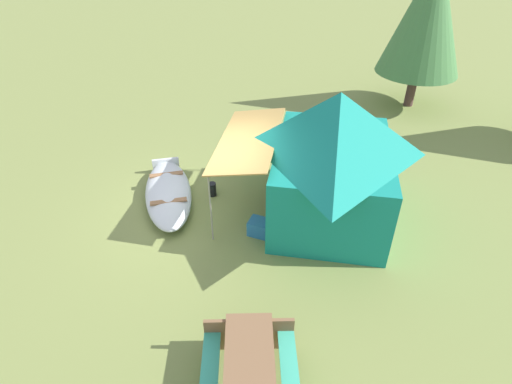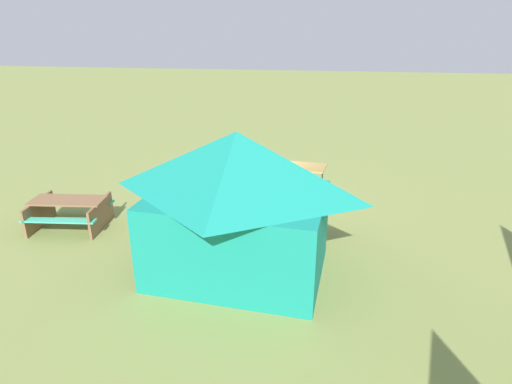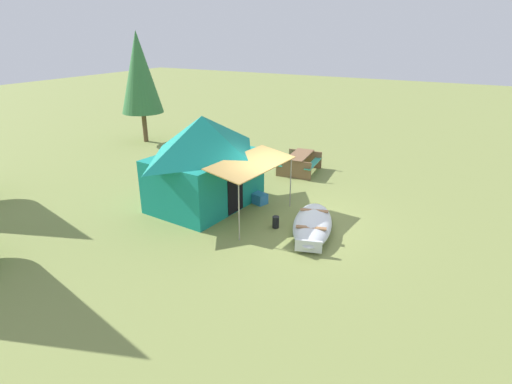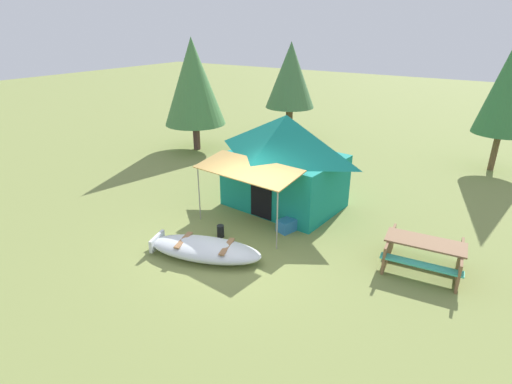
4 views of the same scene
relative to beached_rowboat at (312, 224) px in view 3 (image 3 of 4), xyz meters
name	(u,v)px [view 3 (image 3 of 4)]	position (x,y,z in m)	size (l,w,h in m)	color
ground_plane	(285,218)	(0.44, 1.06, -0.22)	(80.00, 80.00, 0.00)	olive
beached_rowboat	(312,224)	(0.00, 0.00, 0.00)	(3.11, 1.91, 0.43)	silver
canvas_cabin_tent	(204,160)	(0.13, 3.81, 1.31)	(3.83, 4.08, 2.94)	#168878
picnic_table	(300,161)	(4.70, 2.44, 0.24)	(1.92, 1.60, 0.74)	brown
cooler_box	(259,198)	(1.07, 2.34, -0.05)	(0.54, 0.38, 0.35)	teal
fuel_can	(276,222)	(-0.30, 1.02, -0.05)	(0.20, 0.20, 0.35)	black
pine_tree_back_right	(139,73)	(5.42, 11.36, 3.22)	(2.05, 2.05, 5.40)	brown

